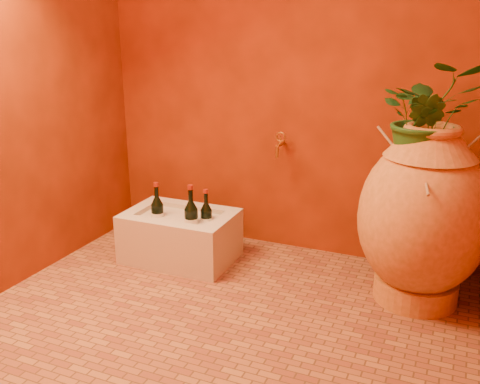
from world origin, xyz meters
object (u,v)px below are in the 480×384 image
at_px(wine_bottle_c, 158,215).
at_px(wall_tap, 280,143).
at_px(amphora, 423,217).
at_px(stone_basin, 180,237).
at_px(wine_bottle_b, 206,220).
at_px(wine_bottle_a, 191,221).

relative_size(wine_bottle_c, wall_tap, 2.14).
distance_m(amphora, stone_basin, 1.44).
xyz_separation_m(amphora, stone_basin, (-1.41, -0.05, -0.32)).
relative_size(wine_bottle_b, wall_tap, 1.98).
relative_size(amphora, stone_basin, 1.42).
bearing_deg(stone_basin, wine_bottle_a, -27.27).
bearing_deg(wine_bottle_c, wine_bottle_a, -5.59).
distance_m(stone_basin, wine_bottle_a, 0.19).
xyz_separation_m(stone_basin, wine_bottle_c, (-0.14, -0.03, 0.14)).
bearing_deg(wine_bottle_c, stone_basin, 13.53).
xyz_separation_m(wine_bottle_a, wine_bottle_c, (-0.25, 0.02, -0.01)).
xyz_separation_m(amphora, wine_bottle_b, (-1.24, -0.02, -0.19)).
xyz_separation_m(wine_bottle_a, wine_bottle_b, (0.06, 0.09, -0.02)).
xyz_separation_m(wine_bottle_c, wall_tap, (0.64, 0.43, 0.42)).
bearing_deg(wine_bottle_a, amphora, 4.82).
bearing_deg(wall_tap, wine_bottle_c, -146.27).
bearing_deg(wall_tap, amphora, -20.84).
relative_size(wine_bottle_a, wine_bottle_c, 1.06).
distance_m(wine_bottle_b, wine_bottle_c, 0.31).
bearing_deg(wine_bottle_b, stone_basin, -169.95).
distance_m(stone_basin, wine_bottle_c, 0.20).
bearing_deg(wine_bottle_b, wine_bottle_c, -168.37).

